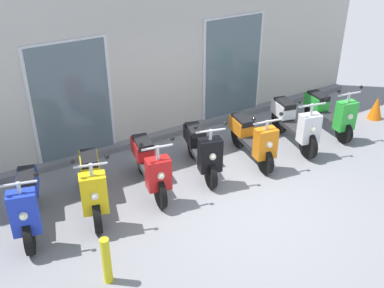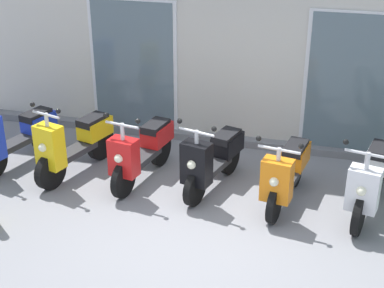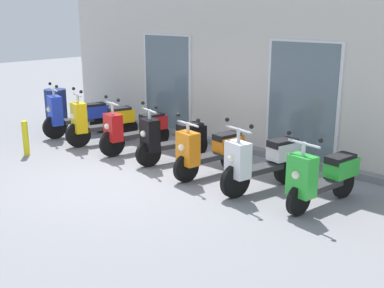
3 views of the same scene
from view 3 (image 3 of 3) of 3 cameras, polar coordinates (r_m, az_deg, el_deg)
ground_plane at (r=8.45m, az=-8.05°, el=-4.00°), size 40.00×40.00×0.00m
storefront_facade at (r=10.16m, az=4.82°, el=10.86°), size 10.37×0.50×4.11m
scooter_blue at (r=11.40m, az=-13.57°, el=3.35°), size 0.74×1.61×1.26m
scooter_yellow at (r=10.58m, az=-10.75°, el=2.60°), size 0.74×1.60×1.25m
scooter_red at (r=9.84m, az=-6.78°, el=1.76°), size 0.64×1.60×1.20m
scooter_black at (r=9.11m, az=-2.43°, el=0.70°), size 0.73×1.52×1.20m
scooter_orange at (r=8.34m, az=2.07°, el=-0.73°), size 0.64×1.53×1.14m
scooter_white at (r=7.73m, az=8.32°, el=-1.99°), size 0.72×1.65×1.22m
scooter_green at (r=7.29m, az=15.19°, el=-3.67°), size 0.63×1.52×1.18m
trash_bin at (r=12.48m, az=-15.82°, el=4.14°), size 0.53×0.53×0.94m
curb_bollard at (r=10.14m, az=-19.14°, el=0.65°), size 0.12×0.12×0.70m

